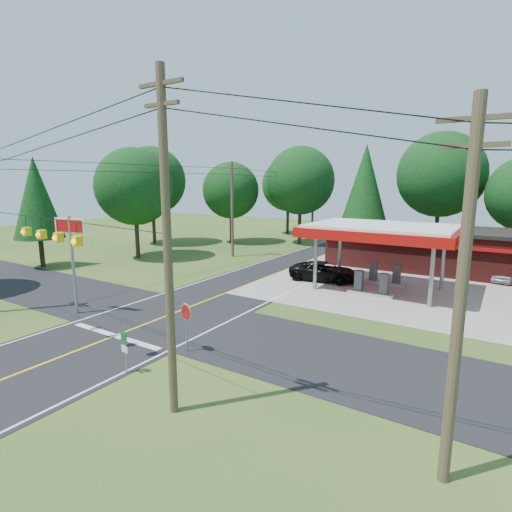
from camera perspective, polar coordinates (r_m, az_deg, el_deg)
The scene contains 17 objects.
ground at distance 24.74m, azimuth -12.87°, elevation -8.47°, with size 120.00×120.00×0.00m, color #31501C.
main_highway at distance 24.74m, azimuth -12.87°, elevation -8.44°, with size 8.00×120.00×0.02m, color black.
cross_road at distance 24.73m, azimuth -12.87°, elevation -8.43°, with size 70.00×7.00×0.02m, color black.
lane_center_yellow at distance 24.73m, azimuth -12.87°, elevation -8.41°, with size 0.15×110.00×0.00m, color yellow.
gas_canopy at distance 30.53m, azimuth 17.43°, elevation 3.16°, with size 10.60×7.40×4.88m.
convenience_store at distance 40.30m, azimuth 22.38°, elevation 1.17°, with size 16.40×7.55×3.80m.
utility_pole_near_right at distance 13.31m, azimuth -12.55°, elevation 1.64°, with size 1.80×0.30×11.50m.
utility_pole_far_left at distance 42.42m, azimuth -3.43°, elevation 6.85°, with size 1.80×0.30×10.00m.
utility_pole_right_b at distance 11.15m, azimuth 27.22°, elevation -5.00°, with size 1.80×0.30×10.00m.
utility_pole_north at distance 56.43m, azimuth 8.10°, elevation 7.24°, with size 0.30×0.30×9.50m.
overhead_beacons at distance 20.66m, azimuth -27.53°, elevation 4.52°, with size 17.04×2.04×1.03m.
treeline_backdrop at distance 43.35m, azimuth 11.00°, elevation 9.79°, with size 70.27×51.59×13.30m.
suv_car at distance 32.89m, azimuth 9.68°, elevation -2.20°, with size 5.50×5.50×1.53m, color black.
sedan_car at distance 37.99m, azimuth 32.10°, elevation -2.18°, with size 3.69×3.69×1.26m, color silver.
big_stop_sign at distance 26.10m, azimuth -24.89°, elevation 1.64°, with size 2.18×0.55×5.97m.
octagonal_stop_sign at distance 19.14m, azimuth -9.97°, elevation -8.41°, with size 0.81×0.29×2.40m.
route_sign_post at distance 17.90m, azimuth -18.25°, elevation -12.06°, with size 0.43×0.11×2.08m.
Camera 1 is at (16.84, -16.27, 7.98)m, focal length 28.00 mm.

